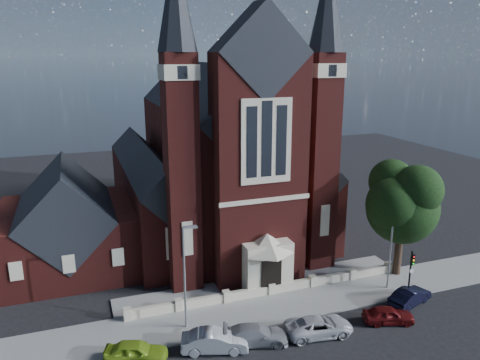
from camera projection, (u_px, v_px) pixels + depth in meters
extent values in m
plane|color=black|center=(238.00, 256.00, 47.65)|extent=(120.00, 120.00, 0.00)
cube|color=gray|center=(281.00, 306.00, 38.11)|extent=(60.00, 5.00, 0.12)
cube|color=gray|center=(262.00, 284.00, 41.75)|extent=(26.00, 3.00, 0.14)
cube|color=#BCB095|center=(271.00, 294.00, 39.93)|extent=(24.00, 0.40, 0.90)
cube|color=#551A16|center=(209.00, 167.00, 54.93)|extent=(10.00, 30.00, 14.00)
cube|color=black|center=(208.00, 108.00, 53.11)|extent=(10.00, 30.20, 10.00)
cube|color=#551A16|center=(148.00, 201.00, 52.34)|extent=(5.00, 26.00, 8.00)
cube|color=#551A16|center=(271.00, 188.00, 57.25)|extent=(5.00, 26.00, 8.00)
cube|color=black|center=(146.00, 166.00, 51.30)|extent=(5.01, 26.20, 5.01)
cube|color=black|center=(271.00, 156.00, 56.21)|extent=(5.01, 26.20, 5.01)
cube|color=#551A16|center=(259.00, 173.00, 40.06)|extent=(8.00, 3.00, 20.00)
cube|color=black|center=(260.00, 52.00, 37.47)|extent=(8.00, 3.20, 8.00)
cube|color=#BCB095|center=(266.00, 142.00, 37.88)|extent=(4.40, 0.15, 7.00)
cube|color=black|center=(267.00, 139.00, 37.76)|extent=(0.90, 0.08, 6.20)
cube|color=#BCB095|center=(267.00, 266.00, 40.27)|extent=(4.20, 2.00, 4.40)
cube|color=black|center=(271.00, 278.00, 39.47)|extent=(1.80, 0.12, 3.20)
cone|color=#BCB095|center=(267.00, 242.00, 39.70)|extent=(4.60, 4.60, 1.60)
cube|color=#551A16|center=(182.00, 177.00, 38.84)|extent=(2.60, 2.60, 20.00)
cube|color=#BCB095|center=(178.00, 72.00, 36.64)|extent=(2.80, 2.80, 1.20)
cube|color=#551A16|center=(320.00, 165.00, 43.10)|extent=(2.60, 2.60, 20.00)
cube|color=#BCB095|center=(324.00, 70.00, 40.90)|extent=(2.80, 2.80, 1.20)
cone|color=black|center=(327.00, 3.00, 39.47)|extent=(3.20, 3.20, 8.00)
cube|color=#551A16|center=(68.00, 238.00, 44.36)|extent=(12.00, 12.00, 6.00)
cube|color=black|center=(65.00, 208.00, 43.59)|extent=(8.49, 12.20, 8.49)
cylinder|color=black|center=(398.00, 250.00, 42.92)|extent=(0.70, 0.70, 5.00)
sphere|color=black|center=(402.00, 208.00, 41.88)|extent=(6.40, 6.40, 6.40)
sphere|color=black|center=(417.00, 190.00, 40.41)|extent=(4.40, 4.40, 4.40)
cylinder|color=gray|center=(185.00, 279.00, 34.00)|extent=(0.16, 0.16, 8.00)
cube|color=gray|center=(190.00, 227.00, 33.13)|extent=(1.00, 0.15, 0.18)
cube|color=gray|center=(195.00, 227.00, 33.28)|extent=(0.35, 0.22, 0.12)
cylinder|color=gray|center=(391.00, 246.00, 39.90)|extent=(0.16, 0.16, 8.00)
cube|color=gray|center=(400.00, 201.00, 39.02)|extent=(1.00, 0.15, 0.18)
cube|color=gray|center=(404.00, 201.00, 39.17)|extent=(0.35, 0.22, 0.12)
cylinder|color=black|center=(410.00, 273.00, 39.38)|extent=(0.14, 0.14, 4.00)
cube|color=black|center=(413.00, 260.00, 38.91)|extent=(0.28, 0.22, 0.90)
sphere|color=red|center=(414.00, 257.00, 38.71)|extent=(0.14, 0.14, 0.14)
sphere|color=#CC8C0C|center=(414.00, 260.00, 38.79)|extent=(0.14, 0.14, 0.14)
sphere|color=#0C9919|center=(413.00, 264.00, 38.86)|extent=(0.14, 0.14, 0.14)
imported|color=#88B424|center=(136.00, 352.00, 31.05)|extent=(4.54, 3.01, 1.44)
imported|color=#9C9FA3|center=(215.00, 341.00, 32.15)|extent=(4.85, 2.82, 1.51)
imported|color=gray|center=(256.00, 335.00, 33.02)|extent=(5.03, 3.21, 1.36)
imported|color=silver|center=(319.00, 326.00, 34.03)|extent=(5.23, 2.91, 1.38)
imported|color=#590F10|center=(388.00, 315.00, 35.57)|extent=(4.15, 2.66, 1.31)
imported|color=black|center=(410.00, 297.00, 38.17)|extent=(4.51, 2.79, 1.40)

